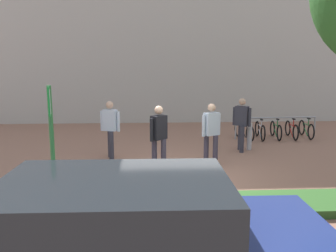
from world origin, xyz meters
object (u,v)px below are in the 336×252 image
person_suited_dark (242,121)px  person_suited_navy (159,134)px  parking_sign_post (51,131)px  bike_at_sign (61,193)px  car_navy_sedan (130,249)px  bollard_steel (249,136)px  bike_rack_cluster (276,129)px  person_casual_tan (211,130)px  person_shirt_blue (110,126)px

person_suited_dark → person_suited_navy: (-2.71, -1.96, 0.00)m
parking_sign_post → bike_at_sign: size_ratio=1.52×
person_suited_navy → car_navy_sedan: 5.20m
bollard_steel → person_suited_dark: 0.65m
bollard_steel → car_navy_sedan: size_ratio=0.21×
bike_rack_cluster → person_suited_navy: size_ratio=1.86×
bike_at_sign → car_navy_sedan: size_ratio=0.36×
bike_rack_cluster → person_casual_tan: person_casual_tan is taller
bike_rack_cluster → car_navy_sedan: car_navy_sedan is taller
bike_rack_cluster → car_navy_sedan: (-5.05, -9.03, 0.41)m
person_suited_dark → person_casual_tan: size_ratio=1.00×
person_casual_tan → car_navy_sedan: 5.96m
parking_sign_post → bike_at_sign: (0.07, 0.14, -1.21)m
person_shirt_blue → person_suited_dark: bearing=9.3°
person_suited_dark → car_navy_sedan: person_suited_dark is taller
bollard_steel → bike_at_sign: bearing=-137.8°
car_navy_sedan → bollard_steel: bearing=64.4°
parking_sign_post → person_suited_navy: 3.26m
parking_sign_post → car_navy_sedan: parking_sign_post is taller
person_suited_navy → bike_rack_cluster: bearing=40.1°
bike_at_sign → person_suited_navy: (1.93, 2.37, 0.63)m
bollard_steel → person_shirt_blue: bearing=-169.3°
bike_at_sign → person_shirt_blue: size_ratio=0.91×
bike_rack_cluster → person_suited_navy: (-4.58, -3.86, 0.64)m
person_suited_navy → person_suited_dark: bearing=35.8°
bike_at_sign → person_shirt_blue: 3.75m
person_suited_dark → person_suited_navy: same height
bollard_steel → bike_rack_cluster: bearing=48.3°
bike_at_sign → person_suited_navy: size_ratio=0.91×
bike_at_sign → person_suited_dark: size_ratio=0.91×
car_navy_sedan → person_suited_dark: bearing=66.0°
bike_at_sign → person_casual_tan: 4.46m
bollard_steel → car_navy_sedan: car_navy_sedan is taller
bike_rack_cluster → person_casual_tan: bearing=-132.7°
bike_at_sign → bollard_steel: bearing=42.2°
person_shirt_blue → person_casual_tan: same height
parking_sign_post → bike_rack_cluster: 9.24m
bollard_steel → person_suited_navy: bearing=-145.0°
parking_sign_post → person_suited_navy: (2.00, 2.51, -0.58)m
parking_sign_post → bike_rack_cluster: size_ratio=0.74×
parking_sign_post → person_shirt_blue: size_ratio=1.38×
bike_at_sign → car_navy_sedan: 3.19m
bike_at_sign → person_casual_tan: person_casual_tan is taller
bike_at_sign → person_casual_tan: size_ratio=0.91×
person_suited_navy → bike_at_sign: bearing=-129.1°
person_casual_tan → car_navy_sedan: (-1.92, -5.64, -0.23)m
person_suited_dark → person_casual_tan: (-1.26, -1.49, 0.00)m
bike_at_sign → bike_rack_cluster: (6.51, 6.23, -0.00)m
person_shirt_blue → bollard_steel: bearing=10.7°
bollard_steel → person_casual_tan: bearing=-133.7°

